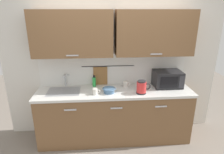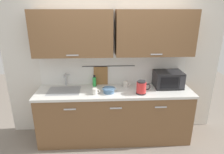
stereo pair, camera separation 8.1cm
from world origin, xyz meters
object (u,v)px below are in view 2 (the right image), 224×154
object	(u,v)px
mixing_bowl	(109,90)
dish_soap_bottle	(94,81)
electric_kettle	(142,87)
mug_by_kettle	(126,84)
microwave	(168,79)
mug_near_sink	(95,91)

from	to	relation	value
mixing_bowl	dish_soap_bottle	bearing A→B (deg)	129.05
electric_kettle	mug_by_kettle	distance (m)	0.35
microwave	mug_near_sink	xyz separation A→B (m)	(-1.22, -0.24, -0.09)
dish_soap_bottle	mug_by_kettle	world-z (taller)	dish_soap_bottle
mug_near_sink	electric_kettle	bearing A→B (deg)	-0.78
electric_kettle	dish_soap_bottle	world-z (taller)	electric_kettle
electric_kettle	mixing_bowl	world-z (taller)	electric_kettle
microwave	dish_soap_bottle	size ratio (longest dim) A/B	2.35
microwave	mixing_bowl	xyz separation A→B (m)	(-1.01, -0.19, -0.09)
mug_near_sink	microwave	bearing A→B (deg)	11.32
electric_kettle	mug_near_sink	distance (m)	0.72
mixing_bowl	mug_by_kettle	world-z (taller)	mug_by_kettle
dish_soap_bottle	mug_near_sink	distance (m)	0.34
mug_near_sink	mixing_bowl	bearing A→B (deg)	12.96
microwave	dish_soap_bottle	world-z (taller)	microwave
dish_soap_bottle	mug_by_kettle	bearing A→B (deg)	-7.87
mug_near_sink	mug_by_kettle	bearing A→B (deg)	27.45
electric_kettle	microwave	bearing A→B (deg)	27.03
microwave	electric_kettle	xyz separation A→B (m)	(-0.50, -0.25, -0.03)
mug_by_kettle	dish_soap_bottle	bearing A→B (deg)	172.13
mug_near_sink	mixing_bowl	size ratio (longest dim) A/B	0.56
microwave	mug_by_kettle	distance (m)	0.71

